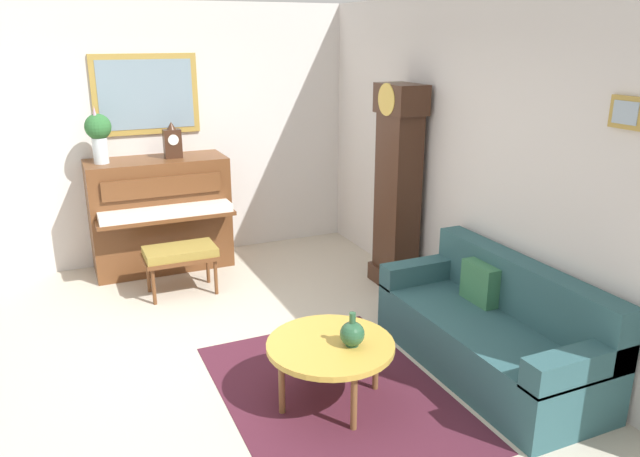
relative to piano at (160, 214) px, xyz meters
name	(u,v)px	position (x,y,z in m)	size (l,w,h in m)	color
ground_plane	(208,368)	(2.23, -0.07, -0.66)	(6.40, 6.00, 0.10)	beige
wall_left	(142,135)	(-0.37, -0.07, 0.80)	(0.13, 4.90, 2.80)	silver
wall_back	(472,162)	(2.24, 2.33, 0.79)	(5.30, 0.13, 2.80)	silver
area_rug	(335,394)	(3.04, 0.65, -0.61)	(2.10, 1.50, 0.01)	#4C1E2D
piano	(160,214)	(0.00, 0.00, 0.00)	(0.87, 1.44, 1.21)	brown
piano_bench	(180,255)	(0.80, 0.03, -0.21)	(0.42, 0.70, 0.48)	brown
grandfather_clock	(397,193)	(1.46, 2.07, 0.35)	(0.52, 0.34, 2.03)	#3D2316
couch	(493,331)	(3.20, 1.90, -0.30)	(1.90, 0.80, 0.84)	#2D565B
coffee_table	(330,347)	(3.09, 0.59, -0.19)	(0.88, 0.88, 0.45)	gold
mantel_clock	(172,142)	(0.00, 0.18, 0.77)	(0.13, 0.18, 0.38)	#3D2316
flower_vase	(98,132)	(0.00, -0.54, 0.91)	(0.26, 0.26, 0.58)	silver
green_jug	(352,334)	(3.18, 0.70, -0.07)	(0.17, 0.17, 0.24)	#234C33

